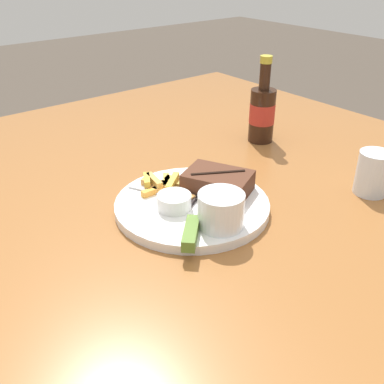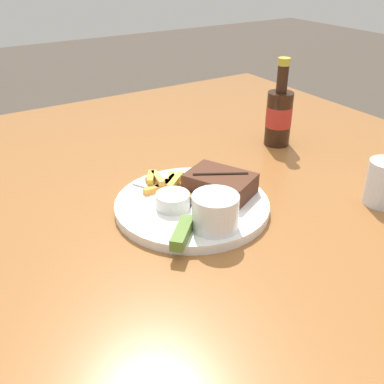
% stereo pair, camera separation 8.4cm
% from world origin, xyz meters
% --- Properties ---
extents(dining_table, '(1.53, 1.48, 0.77)m').
position_xyz_m(dining_table, '(0.00, 0.00, 0.71)').
color(dining_table, '#935B2D').
rests_on(dining_table, ground_plane).
extents(dinner_plate, '(0.29, 0.29, 0.02)m').
position_xyz_m(dinner_plate, '(0.00, 0.00, 0.78)').
color(dinner_plate, white).
rests_on(dinner_plate, dining_table).
extents(steak_portion, '(0.15, 0.13, 0.04)m').
position_xyz_m(steak_portion, '(-0.00, 0.07, 0.81)').
color(steak_portion, '#512D1E').
rests_on(steak_portion, dinner_plate).
extents(fries_pile, '(0.13, 0.11, 0.02)m').
position_xyz_m(fries_pile, '(-0.07, -0.01, 0.80)').
color(fries_pile, '#DDBA58').
rests_on(fries_pile, dinner_plate).
extents(coleslaw_cup, '(0.08, 0.08, 0.06)m').
position_xyz_m(coleslaw_cup, '(0.10, -0.01, 0.82)').
color(coleslaw_cup, white).
rests_on(coleslaw_cup, dinner_plate).
extents(dipping_sauce_cup, '(0.06, 0.06, 0.03)m').
position_xyz_m(dipping_sauce_cup, '(0.00, -0.04, 0.80)').
color(dipping_sauce_cup, silver).
rests_on(dipping_sauce_cup, dinner_plate).
extents(pickle_spear, '(0.07, 0.08, 0.02)m').
position_xyz_m(pickle_spear, '(0.09, -0.08, 0.80)').
color(pickle_spear, '#567A2D').
rests_on(pickle_spear, dinner_plate).
extents(fork_utensil, '(0.13, 0.07, 0.00)m').
position_xyz_m(fork_utensil, '(-0.07, -0.03, 0.79)').
color(fork_utensil, '#B7B7BC').
rests_on(fork_utensil, dinner_plate).
extents(knife_utensil, '(0.10, 0.15, 0.01)m').
position_xyz_m(knife_utensil, '(-0.01, 0.03, 0.79)').
color(knife_utensil, '#B7B7BC').
rests_on(knife_utensil, dinner_plate).
extents(beer_bottle, '(0.06, 0.06, 0.22)m').
position_xyz_m(beer_bottle, '(-0.16, 0.35, 0.85)').
color(beer_bottle, black).
rests_on(beer_bottle, dining_table).
extents(drinking_glass, '(0.07, 0.07, 0.09)m').
position_xyz_m(drinking_glass, '(0.18, 0.33, 0.82)').
color(drinking_glass, silver).
rests_on(drinking_glass, dining_table).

